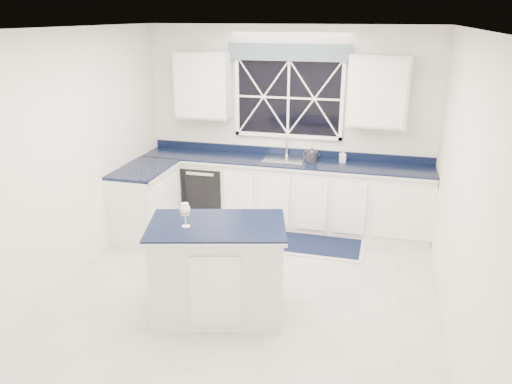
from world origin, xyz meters
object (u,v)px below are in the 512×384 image
(dishwasher, at_px, (209,190))
(soap_bottle, at_px, (343,156))
(faucet, at_px, (287,146))
(island, at_px, (218,269))
(wine_glass, at_px, (185,211))
(kettle, at_px, (312,155))

(dishwasher, height_order, soap_bottle, soap_bottle)
(faucet, xyz_separation_m, island, (-0.16, -2.55, -0.62))
(faucet, bearing_deg, soap_bottle, -5.94)
(island, xyz_separation_m, soap_bottle, (0.94, 2.46, 0.55))
(wine_glass, height_order, soap_bottle, wine_glass)
(faucet, height_order, soap_bottle, faucet)
(island, height_order, soap_bottle, soap_bottle)
(kettle, height_order, wine_glass, wine_glass)
(island, distance_m, wine_glass, 0.70)
(island, distance_m, kettle, 2.53)
(dishwasher, distance_m, faucet, 1.31)
(faucet, distance_m, kettle, 0.40)
(dishwasher, height_order, island, island)
(island, bearing_deg, dishwasher, 97.01)
(soap_bottle, bearing_deg, faucet, 174.06)
(dishwasher, relative_size, soap_bottle, 4.67)
(dishwasher, bearing_deg, faucet, 10.02)
(kettle, bearing_deg, faucet, -176.63)
(wine_glass, bearing_deg, island, 26.21)
(dishwasher, bearing_deg, soap_bottle, 3.43)
(dishwasher, distance_m, kettle, 1.60)
(faucet, relative_size, kettle, 1.18)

